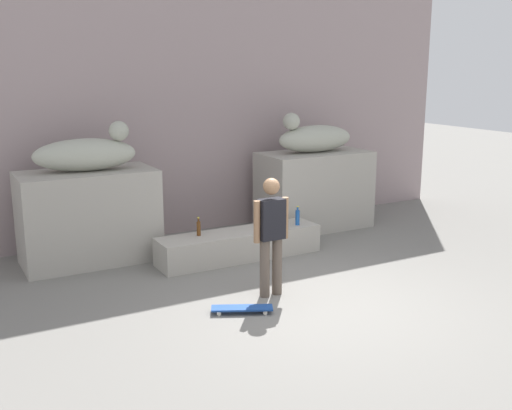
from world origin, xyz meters
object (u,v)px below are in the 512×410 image
object	(u,v)px
skateboard	(242,308)
bottle_brown	(199,228)
statue_reclining_right	(314,138)
skater	(271,232)
statue_reclining_left	(87,153)
bottle_blue	(297,217)

from	to	relation	value
skateboard	bottle_brown	size ratio (longest dim) A/B	2.66
statue_reclining_right	bottle_brown	xyz separation A→B (m)	(-2.86, -0.95, -1.20)
skater	bottle_brown	bearing A→B (deg)	-80.95
statue_reclining_left	skateboard	size ratio (longest dim) A/B	2.06
skateboard	skater	bearing A→B (deg)	-123.85
statue_reclining_right	skater	bearing A→B (deg)	47.02
skater	bottle_blue	xyz separation A→B (m)	(1.45, 1.57, -0.32)
statue_reclining_right	bottle_blue	bearing A→B (deg)	46.63
skater	skateboard	world-z (taller)	skater
statue_reclining_left	bottle_blue	world-z (taller)	statue_reclining_left
statue_reclining_left	skater	xyz separation A→B (m)	(1.78, -2.74, -0.86)
bottle_blue	skater	bearing A→B (deg)	-132.68
statue_reclining_right	skater	xyz separation A→B (m)	(-2.55, -2.74, -0.86)
statue_reclining_left	skateboard	world-z (taller)	statue_reclining_left
statue_reclining_left	bottle_blue	size ratio (longest dim) A/B	5.01
bottle_blue	bottle_brown	bearing A→B (deg)	172.90
statue_reclining_right	bottle_blue	size ratio (longest dim) A/B	4.84
statue_reclining_right	skateboard	world-z (taller)	statue_reclining_right
skateboard	bottle_blue	world-z (taller)	bottle_blue
statue_reclining_left	statue_reclining_right	xyz separation A→B (m)	(4.33, 0.00, 0.00)
statue_reclining_right	bottle_brown	size ratio (longest dim) A/B	5.29
skateboard	statue_reclining_left	bearing A→B (deg)	-43.33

